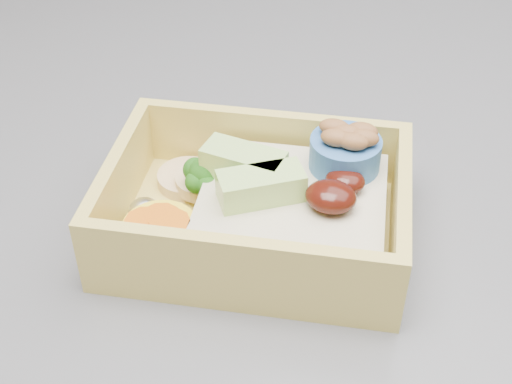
# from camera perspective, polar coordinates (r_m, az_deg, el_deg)

# --- Properties ---
(bento_box) EXTENTS (0.20, 0.16, 0.07)m
(bento_box) POSITION_cam_1_polar(r_m,az_deg,el_deg) (0.46, 0.76, -1.13)
(bento_box) COLOR #D8BF59
(bento_box) RESTS_ON island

